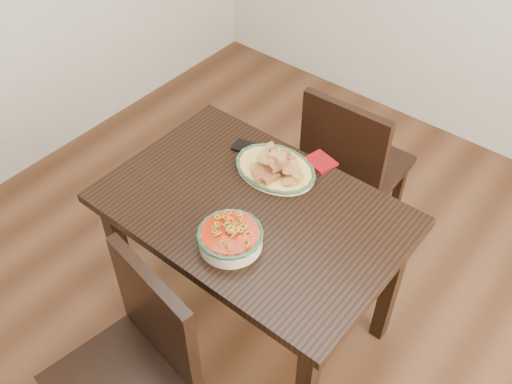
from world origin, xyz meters
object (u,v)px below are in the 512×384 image
Objects in this scene: smartphone at (249,148)px; dining_table at (253,225)px; chair_far at (351,163)px; chair_near at (136,360)px; noodle_bowl at (230,236)px; fish_plate at (275,162)px.

dining_table is at bearing -63.51° from smartphone.
chair_far reaches higher than dining_table.
chair_far is 1.00× the size of chair_near.
noodle_bowl is (0.06, -0.19, 0.15)m from dining_table.
smartphone is (-0.22, 0.88, 0.26)m from chair_near.
fish_plate is at bearing 79.01° from chair_far.
fish_plate reaches higher than noodle_bowl.
chair_near is at bearing -97.29° from noodle_bowl.
chair_near reaches higher than noodle_bowl.
noodle_bowl is at bearing 90.55° from chair_far.
fish_plate is 0.42m from noodle_bowl.
dining_table is 8.12× the size of smartphone.
dining_table is 0.25m from noodle_bowl.
fish_plate reaches higher than dining_table.
dining_table is 4.81× the size of noodle_bowl.
smartphone is at bearing 131.63° from dining_table.
smartphone is at bearing 113.25° from chair_near.
chair_near is (0.00, -0.64, -0.14)m from dining_table.
noodle_bowl is at bearing -73.30° from dining_table.
fish_plate is 1.45× the size of noodle_bowl.
noodle_bowl is (0.03, -0.89, 0.29)m from chair_far.
chair_far is at bearing 46.18° from smartphone.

